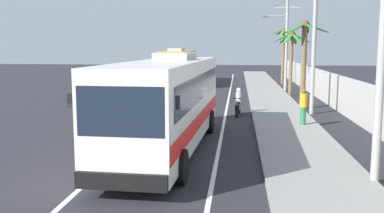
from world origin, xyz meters
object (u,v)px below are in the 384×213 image
(coach_bus_far_lane, at_px, (178,66))
(palm_fourth, at_px, (283,45))
(utility_pole_far, at_px, (286,37))
(utility_pole_nearest, at_px, (384,12))
(motorcycle_beside_bus, at_px, (238,104))
(palm_farthest, at_px, (304,49))
(palm_third, at_px, (291,48))
(coach_bus_foreground, at_px, (169,100))
(pedestrian_near_kerb, at_px, (303,106))
(utility_pole_mid, at_px, (314,24))

(coach_bus_far_lane, relative_size, palm_fourth, 2.11)
(utility_pole_far, bearing_deg, utility_pole_nearest, -90.27)
(utility_pole_far, bearing_deg, coach_bus_far_lane, 151.30)
(coach_bus_far_lane, relative_size, motorcycle_beside_bus, 6.30)
(palm_farthest, bearing_deg, palm_fourth, 88.28)
(palm_third, bearing_deg, coach_bus_foreground, -109.22)
(utility_pole_nearest, bearing_deg, coach_bus_foreground, 151.42)
(pedestrian_near_kerb, bearing_deg, utility_pole_nearest, -31.76)
(utility_pole_nearest, xyz_separation_m, palm_third, (0.24, 23.22, -1.10))
(coach_bus_far_lane, height_order, utility_pole_far, utility_pole_far)
(palm_third, distance_m, palm_fourth, 10.59)
(pedestrian_near_kerb, height_order, utility_pole_mid, utility_pole_mid)
(coach_bus_foreground, distance_m, palm_third, 20.86)
(coach_bus_far_lane, distance_m, palm_fourth, 11.16)
(motorcycle_beside_bus, relative_size, pedestrian_near_kerb, 1.11)
(coach_bus_far_lane, distance_m, pedestrian_near_kerb, 25.06)
(utility_pole_nearest, distance_m, utility_pole_far, 26.47)
(coach_bus_far_lane, height_order, palm_farthest, palm_farthest)
(coach_bus_foreground, height_order, palm_farthest, palm_farthest)
(utility_pole_nearest, height_order, palm_farthest, utility_pole_nearest)
(pedestrian_near_kerb, bearing_deg, palm_fourth, 139.89)
(utility_pole_nearest, distance_m, palm_fourth, 33.81)
(utility_pole_nearest, distance_m, utility_pole_mid, 13.24)
(utility_pole_nearest, distance_m, palm_third, 23.25)
(palm_third, height_order, palm_farthest, palm_farthest)
(palm_fourth, bearing_deg, utility_pole_nearest, -91.13)
(utility_pole_mid, height_order, utility_pole_far, utility_pole_mid)
(coach_bus_foreground, xyz_separation_m, utility_pole_mid, (6.88, 9.63, 3.29))
(palm_farthest, bearing_deg, utility_pole_nearest, -90.44)
(palm_third, bearing_deg, coach_bus_far_lane, 139.51)
(utility_pole_mid, xyz_separation_m, palm_third, (-0.04, 9.99, -1.42))
(coach_bus_foreground, height_order, motorcycle_beside_bus, coach_bus_foreground)
(utility_pole_mid, relative_size, palm_third, 1.89)
(palm_farthest, bearing_deg, motorcycle_beside_bus, -142.28)
(pedestrian_near_kerb, relative_size, palm_third, 0.34)
(motorcycle_beside_bus, relative_size, palm_fourth, 0.34)
(motorcycle_beside_bus, height_order, pedestrian_near_kerb, pedestrian_near_kerb)
(pedestrian_near_kerb, bearing_deg, coach_bus_foreground, -84.68)
(coach_bus_far_lane, xyz_separation_m, pedestrian_near_kerb, (9.37, -23.23, -0.88))
(pedestrian_near_kerb, relative_size, utility_pole_far, 0.20)
(motorcycle_beside_bus, bearing_deg, coach_bus_foreground, -107.04)
(coach_bus_foreground, distance_m, coach_bus_far_lane, 28.71)
(coach_bus_foreground, bearing_deg, palm_farthest, 60.37)
(pedestrian_near_kerb, distance_m, utility_pole_nearest, 9.68)
(motorcycle_beside_bus, bearing_deg, palm_fourth, 77.90)
(coach_bus_foreground, xyz_separation_m, utility_pole_nearest, (6.60, -3.60, 2.97))
(utility_pole_mid, relative_size, palm_farthest, 1.77)
(coach_bus_foreground, height_order, pedestrian_near_kerb, coach_bus_foreground)
(pedestrian_near_kerb, xyz_separation_m, utility_pole_far, (0.90, 17.60, 3.71))
(coach_bus_foreground, relative_size, palm_third, 2.29)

